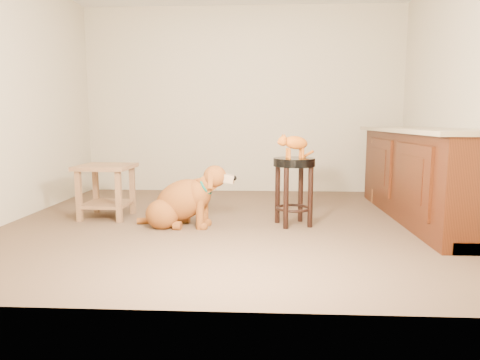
# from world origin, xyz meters

# --- Properties ---
(floor) EXTENTS (4.50, 4.00, 0.01)m
(floor) POSITION_xyz_m (0.00, 0.00, 0.00)
(floor) COLOR brown
(floor) RESTS_ON ground
(room_shell) EXTENTS (4.54, 4.04, 2.62)m
(room_shell) POSITION_xyz_m (0.00, 0.00, 1.68)
(room_shell) COLOR #BCB297
(room_shell) RESTS_ON ground
(cabinet_run) EXTENTS (0.70, 2.56, 0.94)m
(cabinet_run) POSITION_xyz_m (1.94, 0.30, 0.44)
(cabinet_run) COLOR #3E1A0B
(cabinet_run) RESTS_ON ground
(padded_stool) EXTENTS (0.42, 0.42, 0.66)m
(padded_stool) POSITION_xyz_m (0.59, -0.04, 0.47)
(padded_stool) COLOR black
(padded_stool) RESTS_ON ground
(wood_stool) EXTENTS (0.45, 0.45, 0.79)m
(wood_stool) POSITION_xyz_m (1.85, 0.99, 0.41)
(wood_stool) COLOR brown
(wood_stool) RESTS_ON ground
(side_table) EXTENTS (0.55, 0.55, 0.56)m
(side_table) POSITION_xyz_m (-1.35, 0.19, 0.37)
(side_table) COLOR brown
(side_table) RESTS_ON ground
(golden_retriever) EXTENTS (1.01, 0.53, 0.64)m
(golden_retriever) POSITION_xyz_m (-0.49, -0.15, 0.24)
(golden_retriever) COLOR brown
(golden_retriever) RESTS_ON ground
(tabby_kitten) EXTENTS (0.38, 0.24, 0.26)m
(tabby_kitten) POSITION_xyz_m (0.58, -0.04, 0.80)
(tabby_kitten) COLOR #A14C10
(tabby_kitten) RESTS_ON padded_stool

